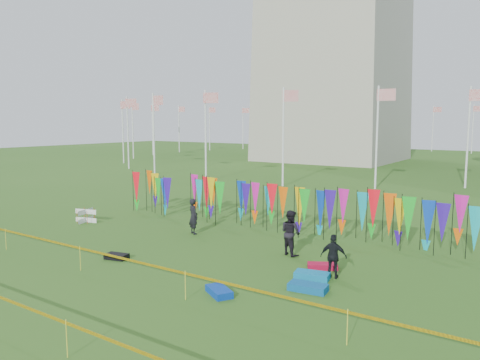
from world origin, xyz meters
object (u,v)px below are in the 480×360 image
Objects in this scene: box_kite at (86,216)px; person_left at (193,216)px; kite_bag_turquoise at (312,275)px; person_right at (334,256)px; kite_bag_teal at (308,287)px; kite_bag_red at (322,266)px; kite_bag_black at (117,256)px; person_mid at (291,233)px; kite_bag_blue at (219,291)px.

person_left reaches higher than box_kite.
person_right is at bearing 40.22° from kite_bag_turquoise.
person_left is at bearing 154.29° from kite_bag_teal.
person_right is 1.26× the size of kite_bag_teal.
box_kite is 0.68× the size of kite_bag_red.
box_kite is at bearing 151.18° from kite_bag_black.
person_mid is (5.45, -0.53, 0.06)m from person_left.
box_kite is 14.30m from person_right.
person_left is 0.93× the size of person_mid.
person_right is (14.27, -0.91, 0.40)m from box_kite.
box_kite is 0.83× the size of kite_bag_black.
kite_bag_black is at bearing 4.37° from person_right.
person_left reaches higher than kite_bag_teal.
kite_bag_blue reaches higher than kite_bag_red.
kite_bag_turquoise reaches higher than kite_bag_black.
person_right is (2.53, -1.65, -0.15)m from person_mid.
kite_bag_black is (-7.26, -2.16, -0.02)m from kite_bag_turquoise.
person_left is 1.95× the size of kite_bag_black.
person_left is 1.59× the size of kite_bag_red.
person_right reaches higher than kite_bag_blue.
person_right is at bearing -3.66° from box_kite.
kite_bag_black is (-5.54, 0.79, -0.01)m from kite_bag_blue.
person_right is 1.75× the size of kite_bag_black.
kite_bag_blue is at bearing -120.30° from kite_bag_turquoise.
kite_bag_teal is at bearing 178.49° from person_left.
box_kite is 13.55m from kite_bag_red.
kite_bag_black is at bearing 171.92° from kite_bag_blue.
kite_bag_teal is (14.10, -2.49, -0.24)m from box_kite.
kite_bag_red is at bearing -167.09° from person_left.
person_left is 8.69m from kite_bag_teal.
box_kite is at bearing 179.23° from kite_bag_red.
kite_bag_teal is (0.55, -2.31, 0.02)m from kite_bag_red.
kite_bag_blue is 1.17× the size of kite_bag_black.
kite_bag_blue is 4.44m from kite_bag_red.
kite_bag_teal is at bearing -70.75° from kite_bag_turquoise.
box_kite is 6.44m from person_left.
person_left is 1.11× the size of person_right.
person_right reaches higher than kite_bag_black.
person_mid is 3.00m from kite_bag_turquoise.
kite_bag_blue is at bearing -8.08° from kite_bag_black.
person_left is 5.48m from person_mid.
kite_bag_black is at bearing 116.03° from person_left.
kite_bag_red is at bearing 25.36° from kite_bag_black.
kite_bag_turquoise is 1.17m from kite_bag_teal.
kite_bag_turquoise is at bearing -5.77° from box_kite.
person_mid is 5.14m from kite_bag_blue.
kite_bag_teal is at bearing 146.89° from person_mid.
kite_bag_teal is (-0.17, -1.58, -0.64)m from person_right.
person_mid is at bearing -161.33° from person_left.
person_mid is at bearing 92.77° from kite_bag_blue.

